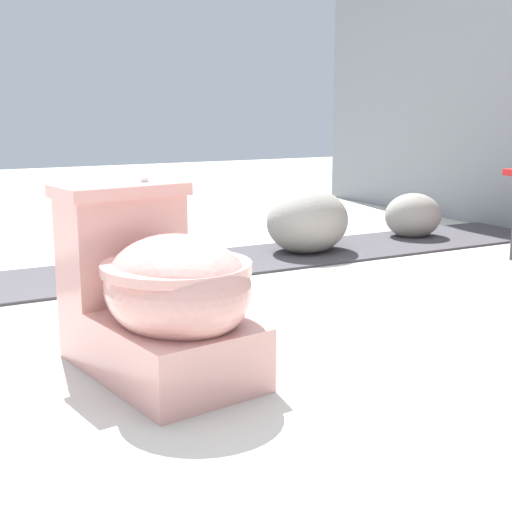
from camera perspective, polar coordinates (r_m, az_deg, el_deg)
name	(u,v)px	position (r m, az deg, el deg)	size (l,w,h in m)	color
ground_plane	(191,357)	(2.12, -5.23, -8.09)	(14.00, 14.00, 0.00)	beige
gravel_strip	(195,265)	(3.29, -4.92, -0.75)	(0.56, 8.00, 0.01)	#423F44
toilet	(159,296)	(1.94, -7.75, -3.17)	(0.68, 0.46, 0.52)	#E09E93
boulder_near	(308,221)	(3.57, 4.14, 2.81)	(0.45, 0.38, 0.33)	gray
boulder_far	(413,216)	(4.08, 12.45, 3.16)	(0.32, 0.28, 0.25)	gray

